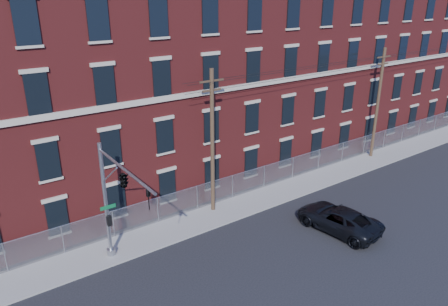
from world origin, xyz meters
TOP-DOWN VIEW (x-y plane):
  - ground at (0.00, 0.00)m, footprint 140.00×140.00m
  - sidewalk at (12.00, 5.00)m, footprint 65.00×3.00m
  - mill_building at (12.00, 13.93)m, footprint 55.30×14.32m
  - chain_link_fence at (12.00, 6.30)m, footprint 59.06×0.06m
  - traffic_signal_mast at (-6.00, 2.18)m, footprint 0.90×6.75m
  - utility_pole_near at (2.00, 5.60)m, footprint 1.80×0.28m
  - utility_pole_mid at (20.00, 5.60)m, footprint 1.80×0.28m
  - overhead_wires at (20.00, 5.60)m, footprint 40.00×0.62m
  - pickup_truck at (7.20, -1.24)m, footprint 3.30×5.92m

SIDE VIEW (x-z plane):
  - ground at x=0.00m, z-range 0.00..0.00m
  - sidewalk at x=12.00m, z-range 0.00..0.12m
  - pickup_truck at x=7.20m, z-range 0.00..1.56m
  - chain_link_fence at x=12.00m, z-range 0.13..1.98m
  - utility_pole_near at x=2.00m, z-range 0.34..10.34m
  - utility_pole_mid at x=20.00m, z-range 0.34..10.34m
  - traffic_signal_mast at x=-6.00m, z-range 1.89..8.89m
  - mill_building at x=12.00m, z-range 0.00..16.30m
  - overhead_wires at x=20.00m, z-range 8.81..9.43m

